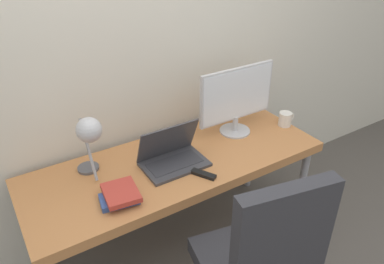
% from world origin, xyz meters
% --- Properties ---
extents(wall_back, '(8.00, 0.05, 2.60)m').
position_xyz_m(wall_back, '(0.00, 0.73, 1.30)').
color(wall_back, beige).
rests_on(wall_back, ground_plane).
extents(desk, '(1.78, 0.66, 0.71)m').
position_xyz_m(desk, '(0.00, 0.33, 0.65)').
color(desk, '#B77542').
rests_on(desk, ground_plane).
extents(laptop, '(0.37, 0.24, 0.24)m').
position_xyz_m(laptop, '(-0.04, 0.31, 0.76)').
color(laptop, '#38383D').
rests_on(laptop, desk).
extents(monitor, '(0.55, 0.20, 0.45)m').
position_xyz_m(monitor, '(0.50, 0.42, 0.96)').
color(monitor, '#B7B7BC').
rests_on(monitor, desk).
extents(desk_lamp, '(0.13, 0.27, 0.39)m').
position_xyz_m(desk_lamp, '(-0.47, 0.39, 1.01)').
color(desk_lamp, '#4C4C51').
rests_on(desk_lamp, desk).
extents(book_stack, '(0.21, 0.22, 0.06)m').
position_xyz_m(book_stack, '(-0.42, 0.17, 0.74)').
color(book_stack, '#334C8C').
rests_on(book_stack, desk).
extents(tv_remote, '(0.10, 0.15, 0.02)m').
position_xyz_m(tv_remote, '(0.05, 0.12, 0.72)').
color(tv_remote, black).
rests_on(tv_remote, desk).
extents(mug, '(0.13, 0.09, 0.09)m').
position_xyz_m(mug, '(0.84, 0.30, 0.76)').
color(mug, silver).
rests_on(mug, desk).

